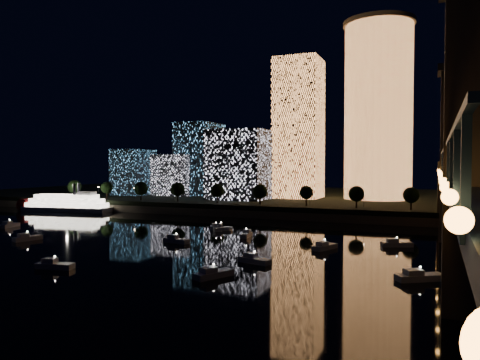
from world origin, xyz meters
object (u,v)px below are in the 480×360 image
object	(u,v)px
tower_rectangular	(299,129)
truss_bridge	(472,194)
riverboat	(63,204)
tower_cylindrical	(378,111)

from	to	relation	value
tower_rectangular	truss_bridge	distance (m)	148.66
truss_bridge	tower_rectangular	bearing A→B (deg)	118.82
tower_rectangular	riverboat	size ratio (longest dim) A/B	1.51
tower_cylindrical	riverboat	xyz separation A→B (m)	(-133.66, -68.33, -44.57)
tower_cylindrical	tower_rectangular	world-z (taller)	tower_cylindrical
riverboat	tower_rectangular	bearing A→B (deg)	32.60
tower_cylindrical	truss_bridge	size ratio (longest dim) A/B	0.32
truss_bridge	riverboat	xyz separation A→B (m)	(-166.59, 67.31, -12.75)
truss_bridge	tower_cylindrical	bearing A→B (deg)	103.65
tower_rectangular	riverboat	bearing A→B (deg)	-147.40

